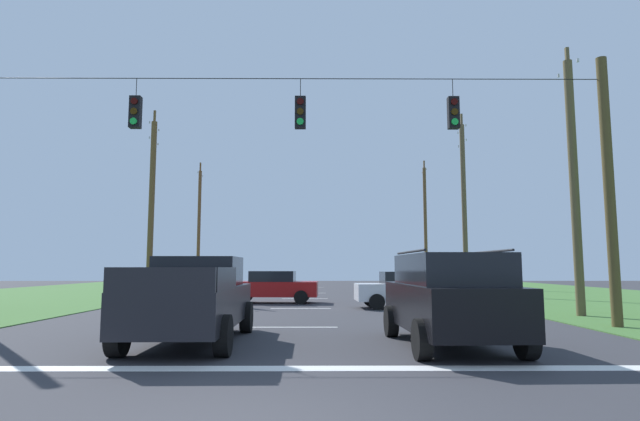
{
  "coord_description": "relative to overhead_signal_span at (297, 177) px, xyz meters",
  "views": [
    {
      "loc": [
        0.66,
        -5.4,
        1.7
      ],
      "look_at": [
        0.76,
        11.06,
        3.52
      ],
      "focal_mm": 28.87,
      "sensor_mm": 36.0,
      "label": 1
    }
  ],
  "objects": [
    {
      "name": "lane_dash_0",
      "position": [
        -0.1,
        0.21,
        -4.29
      ],
      "size": [
        2.5,
        0.15,
        0.01
      ],
      "primitive_type": "cube",
      "rotation": [
        0.0,
        0.0,
        1.57
      ],
      "color": "white",
      "rests_on": "ground"
    },
    {
      "name": "utility_pole_far_right",
      "position": [
        9.65,
        16.68,
        1.29
      ],
      "size": [
        0.3,
        1.83,
        11.29
      ],
      "color": "brown",
      "rests_on": "ground"
    },
    {
      "name": "lane_dash_3",
      "position": [
        -0.1,
        19.75,
        -4.29
      ],
      "size": [
        2.5,
        0.15,
        0.01
      ],
      "primitive_type": "cube",
      "rotation": [
        0.0,
        0.0,
        1.57
      ],
      "color": "white",
      "rests_on": "ground"
    },
    {
      "name": "utility_pole_mid_right",
      "position": [
        9.74,
        3.34,
        0.44
      ],
      "size": [
        0.31,
        1.53,
        9.73
      ],
      "color": "brown",
      "rests_on": "ground"
    },
    {
      "name": "utility_pole_distant_right",
      "position": [
        -9.68,
        29.87,
        0.96
      ],
      "size": [
        0.28,
        1.92,
        10.87
      ],
      "color": "brown",
      "rests_on": "ground"
    },
    {
      "name": "overhead_signal_span",
      "position": [
        0.0,
        0.0,
        0.0
      ],
      "size": [
        18.4,
        0.31,
        7.92
      ],
      "color": "#4F4324",
      "rests_on": "ground"
    },
    {
      "name": "distant_car_far_parked",
      "position": [
        6.99,
        13.39,
        -3.51
      ],
      "size": [
        2.31,
        4.44,
        1.52
      ],
      "color": "silver",
      "rests_on": "ground"
    },
    {
      "name": "suv_black",
      "position": [
        3.43,
        -3.45,
        -3.24
      ],
      "size": [
        2.33,
        4.86,
        2.05
      ],
      "color": "black",
      "rests_on": "ground"
    },
    {
      "name": "utility_pole_far_left",
      "position": [
        -9.19,
        15.45,
        1.12
      ],
      "size": [
        0.34,
        1.82,
        11.09
      ],
      "color": "brown",
      "rests_on": "ground"
    },
    {
      "name": "utility_pole_near_left",
      "position": [
        9.94,
        29.42,
        1.05
      ],
      "size": [
        0.28,
        1.72,
        10.98
      ],
      "color": "brown",
      "rests_on": "ground"
    },
    {
      "name": "stop_bar_stripe",
      "position": [
        -0.1,
        -5.79,
        -4.29
      ],
      "size": [
        15.54,
        0.45,
        0.01
      ],
      "primitive_type": "cube",
      "color": "white",
      "rests_on": "ground"
    },
    {
      "name": "distant_car_crossing_white",
      "position": [
        4.36,
        7.08,
        -3.51
      ],
      "size": [
        4.36,
        2.13,
        1.52
      ],
      "color": "silver",
      "rests_on": "ground"
    },
    {
      "name": "lane_dash_4",
      "position": [
        -0.1,
        29.77,
        -4.29
      ],
      "size": [
        2.5,
        0.15,
        0.01
      ],
      "primitive_type": "cube",
      "rotation": [
        0.0,
        0.0,
        1.57
      ],
      "color": "white",
      "rests_on": "ground"
    },
    {
      "name": "distant_car_oncoming",
      "position": [
        -1.55,
        10.23,
        -3.51
      ],
      "size": [
        4.37,
        2.16,
        1.52
      ],
      "color": "maroon",
      "rests_on": "ground"
    },
    {
      "name": "pickup_truck",
      "position": [
        -2.26,
        -2.75,
        -3.33
      ],
      "size": [
        2.35,
        5.43,
        1.95
      ],
      "color": "black",
      "rests_on": "ground"
    },
    {
      "name": "lane_dash_1",
      "position": [
        -0.1,
        6.9,
        -4.29
      ],
      "size": [
        2.5,
        0.15,
        0.01
      ],
      "primitive_type": "cube",
      "rotation": [
        0.0,
        0.0,
        1.57
      ],
      "color": "white",
      "rests_on": "ground"
    },
    {
      "name": "lane_dash_2",
      "position": [
        -0.1,
        13.67,
        -4.29
      ],
      "size": [
        2.5,
        0.15,
        0.01
      ],
      "primitive_type": "cube",
      "rotation": [
        0.0,
        0.0,
        1.57
      ],
      "color": "white",
      "rests_on": "ground"
    }
  ]
}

